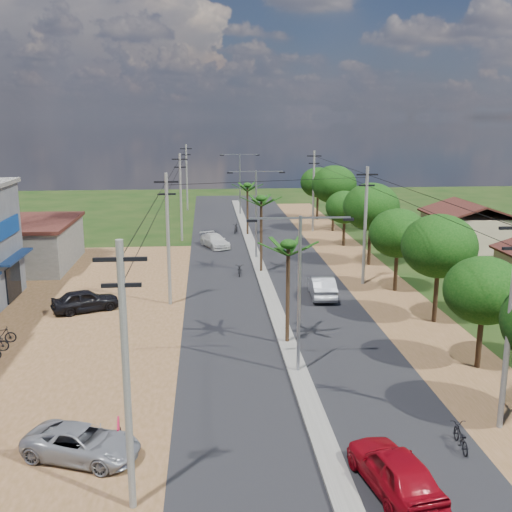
{
  "coord_description": "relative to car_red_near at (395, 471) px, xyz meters",
  "views": [
    {
      "loc": [
        -4.42,
        -27.57,
        12.51
      ],
      "look_at": [
        -0.99,
        13.31,
        3.0
      ],
      "focal_mm": 42.0,
      "sensor_mm": 36.0,
      "label": 1
    }
  ],
  "objects": [
    {
      "name": "streetlight_far",
      "position": [
        -1.81,
        59.86,
        4.0
      ],
      "size": [
        5.1,
        0.18,
        8.0
      ],
      "color": "gray",
      "rests_on": "ground"
    },
    {
      "name": "moto_rider_east",
      "position": [
        3.39,
        2.43,
        -0.33
      ],
      "size": [
        0.8,
        1.79,
        0.91
      ],
      "primitive_type": "imported",
      "rotation": [
        0.0,
        0.0,
        3.03
      ],
      "color": "black",
      "rests_on": "ground"
    },
    {
      "name": "utility_pole_w_b",
      "position": [
        -8.81,
        21.86,
        3.97
      ],
      "size": [
        1.6,
        0.24,
        9.0
      ],
      "color": "#605E56",
      "rests_on": "ground"
    },
    {
      "name": "utility_pole_w_c",
      "position": [
        -8.81,
        43.86,
        3.97
      ],
      "size": [
        1.6,
        0.24,
        9.0
      ],
      "color": "#605E56",
      "rests_on": "ground"
    },
    {
      "name": "low_shed",
      "position": [
        -22.81,
        33.86,
        1.18
      ],
      "size": [
        10.4,
        10.4,
        3.95
      ],
      "color": "#605E56",
      "rests_on": "ground"
    },
    {
      "name": "streetlight_mid",
      "position": [
        -1.81,
        34.86,
        4.0
      ],
      "size": [
        5.1,
        0.18,
        8.0
      ],
      "color": "gray",
      "rests_on": "ground"
    },
    {
      "name": "dirt_lot_west",
      "position": [
        -16.81,
        17.86,
        -0.77
      ],
      "size": [
        18.0,
        46.0,
        0.04
      ],
      "primitive_type": "cube",
      "color": "brown",
      "rests_on": "ground"
    },
    {
      "name": "dirt_shoulder_east",
      "position": [
        6.69,
        24.86,
        -0.77
      ],
      "size": [
        5.0,
        90.0,
        0.03
      ],
      "primitive_type": "cube",
      "color": "brown",
      "rests_on": "ground"
    },
    {
      "name": "car_silver_mid",
      "position": [
        1.84,
        22.64,
        -0.02
      ],
      "size": [
        1.86,
        4.73,
        1.53
      ],
      "primitive_type": "imported",
      "rotation": [
        0.0,
        0.0,
        3.09
      ],
      "color": "gray",
      "rests_on": "ground"
    },
    {
      "name": "car_red_near",
      "position": [
        0.0,
        0.0,
        0.0
      ],
      "size": [
        2.68,
        4.88,
        1.57
      ],
      "primitive_type": "imported",
      "rotation": [
        0.0,
        0.0,
        3.33
      ],
      "color": "maroon",
      "rests_on": "ground"
    },
    {
      "name": "tree_east_d",
      "position": [
        7.59,
        23.86,
        3.55
      ],
      "size": [
        4.2,
        4.2,
        6.13
      ],
      "color": "black",
      "rests_on": "ground"
    },
    {
      "name": "palm_median_near",
      "position": [
        -1.81,
        13.86,
        4.75
      ],
      "size": [
        2.0,
        2.0,
        6.15
      ],
      "color": "black",
      "rests_on": "ground"
    },
    {
      "name": "median",
      "position": [
        -1.81,
        27.86,
        -0.7
      ],
      "size": [
        1.0,
        90.0,
        0.18
      ],
      "primitive_type": "cube",
      "color": "#605E56",
      "rests_on": "ground"
    },
    {
      "name": "tree_east_g",
      "position": [
        7.99,
        47.86,
        4.45
      ],
      "size": [
        5.0,
        5.0,
        7.38
      ],
      "color": "black",
      "rests_on": "ground"
    },
    {
      "name": "streetlight_near",
      "position": [
        -1.81,
        9.86,
        4.0
      ],
      "size": [
        5.1,
        0.18,
        8.0
      ],
      "color": "gray",
      "rests_on": "ground"
    },
    {
      "name": "utility_pole_w_d",
      "position": [
        -8.81,
        64.86,
        3.97
      ],
      "size": [
        1.6,
        0.24,
        9.0
      ],
      "color": "#605E56",
      "rests_on": "ground"
    },
    {
      "name": "moto_rider_west_b",
      "position": [
        -3.01,
        47.1,
        -0.22
      ],
      "size": [
        0.93,
        1.97,
        1.14
      ],
      "primitive_type": "imported",
      "rotation": [
        0.0,
        0.0,
        -0.22
      ],
      "color": "black",
      "rests_on": "ground"
    },
    {
      "name": "roadside_sign",
      "position": [
        -9.81,
        3.86,
        -0.33
      ],
      "size": [
        0.21,
        1.11,
        0.93
      ],
      "rotation": [
        0.0,
        0.0,
        0.12
      ],
      "color": "maroon",
      "rests_on": "ground"
    },
    {
      "name": "utility_pole_e_a",
      "position": [
        5.69,
        3.86,
        3.97
      ],
      "size": [
        1.6,
        0.24,
        9.0
      ],
      "color": "#605E56",
      "rests_on": "ground"
    },
    {
      "name": "tree_east_e",
      "position": [
        7.79,
        31.86,
        4.3
      ],
      "size": [
        4.8,
        4.8,
        7.14
      ],
      "color": "black",
      "rests_on": "ground"
    },
    {
      "name": "tree_east_b",
      "position": [
        7.49,
        9.86,
        3.33
      ],
      "size": [
        4.0,
        4.0,
        5.83
      ],
      "color": "black",
      "rests_on": "ground"
    },
    {
      "name": "tree_east_f",
      "position": [
        7.39,
        39.86,
        3.1
      ],
      "size": [
        3.8,
        3.8,
        5.52
      ],
      "color": "black",
      "rests_on": "ground"
    },
    {
      "name": "house_east_far",
      "position": [
        19.19,
        37.86,
        1.61
      ],
      "size": [
        7.6,
        7.5,
        4.6
      ],
      "color": "tan",
      "rests_on": "ground"
    },
    {
      "name": "moto_rider_west_a",
      "position": [
        -3.63,
        29.19,
        -0.29
      ],
      "size": [
        0.78,
        1.91,
        0.98
      ],
      "primitive_type": "imported",
      "rotation": [
        0.0,
        0.0,
        -0.07
      ],
      "color": "black",
      "rests_on": "ground"
    },
    {
      "name": "palm_median_mid",
      "position": [
        -1.81,
        29.86,
        5.11
      ],
      "size": [
        2.0,
        2.0,
        6.55
      ],
      "color": "black",
      "rests_on": "ground"
    },
    {
      "name": "utility_pole_e_c",
      "position": [
        5.69,
        47.86,
        3.97
      ],
      "size": [
        1.6,
        0.24,
        9.0
      ],
      "color": "#605E56",
      "rests_on": "ground"
    },
    {
      "name": "car_parked_silver",
      "position": [
        -11.02,
        2.95,
        -0.17
      ],
      "size": [
        4.83,
        3.43,
        1.22
      ],
      "primitive_type": "imported",
      "rotation": [
        0.0,
        0.0,
        1.22
      ],
      "color": "gray",
      "rests_on": "ground"
    },
    {
      "name": "palm_median_far",
      "position": [
        -1.81,
        45.86,
        4.48
      ],
      "size": [
        2.0,
        2.0,
        5.85
      ],
      "color": "black",
      "rests_on": "ground"
    },
    {
      "name": "utility_pole_w_a",
      "position": [
        -8.81,
        -0.14,
        3.97
      ],
      "size": [
        1.6,
        0.24,
        9.0
      ],
      "color": "#605E56",
      "rests_on": "ground"
    },
    {
      "name": "road",
      "position": [
        -1.81,
        24.86,
        -0.77
      ],
      "size": [
        12.0,
        110.0,
        0.04
      ],
      "primitive_type": "cube",
      "color": "black",
      "rests_on": "ground"
    },
    {
      "name": "car_parked_dark",
      "position": [
        -14.29,
        20.82,
        -0.05
      ],
      "size": [
        4.64,
        3.27,
        1.47
      ],
      "primitive_type": "imported",
      "rotation": [
        0.0,
        0.0,
        1.97
      ],
      "color": "black",
      "rests_on": "ground"
    },
    {
      "name": "tree_east_c",
      "position": [
        7.89,
        16.86,
        4.08
      ],
      "size": [
        4.6,
        4.6,
        6.83
      ],
      "color": "black",
      "rests_on": "ground"
    },
    {
      "name": "ground",
      "position": [
        -1.81,
        9.86,
        -0.79
      ],
      "size": [
        160.0,
        160.0,
        0.0
      ],
      "primitive_type": "plane",
      "color": "black",
      "rests_on": "ground"
    },
    {
      "name": "tree_east_h",
      "position": [
        7.69,
        55.86,
        3.85
      ],
      "size": [
        4.4,
        4.4,
        6.52
      ],
      "color": "black",
      "rests_on": "ground"
    },
    {
      "name": "utility_pole_e_b",
      "position": [
        5.69,
        25.86,
        3.97
      ],
      "size": [
        1.6,
        0.24,
        9.0
      ],
      "color": "#605E56",
      "rests_on": "ground"
    },
    {
      "name": "car_white_far",
      "position": [
        -5.45,
        40.1,
        -0.14
      ],
      "size": [
        3.33,
        4.81,
        1.29
      ],
      "primitive_type": "imported",
      "rotation": [
        0.0,
        0.0,
        0.38
      ],
      "color": "#B7B7B2",
      "rests_on": "ground"
    }
  ]
}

